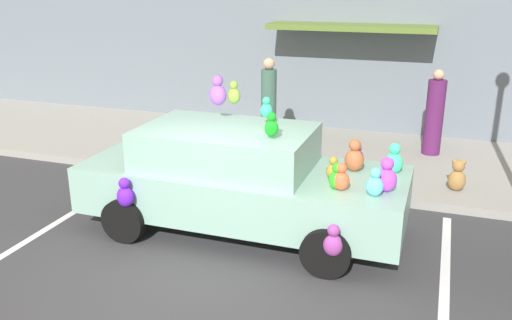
{
  "coord_description": "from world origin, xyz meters",
  "views": [
    {
      "loc": [
        2.63,
        -5.47,
        3.55
      ],
      "look_at": [
        0.02,
        1.97,
        0.9
      ],
      "focal_mm": 38.0,
      "sensor_mm": 36.0,
      "label": 1
    }
  ],
  "objects_px": {
    "pedestrian_near_shopfront": "(269,106)",
    "teddy_bear_on_sidewalk": "(457,176)",
    "plush_covered_car": "(239,178)",
    "pedestrian_walking_past": "(434,116)"
  },
  "relations": [
    {
      "from": "plush_covered_car",
      "to": "pedestrian_walking_past",
      "type": "bearing_deg",
      "value": 59.4
    },
    {
      "from": "plush_covered_car",
      "to": "teddy_bear_on_sidewalk",
      "type": "relative_size",
      "value": 8.39
    },
    {
      "from": "plush_covered_car",
      "to": "teddy_bear_on_sidewalk",
      "type": "height_order",
      "value": "plush_covered_car"
    },
    {
      "from": "plush_covered_car",
      "to": "pedestrian_near_shopfront",
      "type": "bearing_deg",
      "value": 101.36
    },
    {
      "from": "teddy_bear_on_sidewalk",
      "to": "pedestrian_near_shopfront",
      "type": "height_order",
      "value": "pedestrian_near_shopfront"
    },
    {
      "from": "plush_covered_car",
      "to": "pedestrian_near_shopfront",
      "type": "height_order",
      "value": "plush_covered_car"
    },
    {
      "from": "teddy_bear_on_sidewalk",
      "to": "pedestrian_near_shopfront",
      "type": "bearing_deg",
      "value": 161.35
    },
    {
      "from": "pedestrian_near_shopfront",
      "to": "teddy_bear_on_sidewalk",
      "type": "bearing_deg",
      "value": -18.65
    },
    {
      "from": "plush_covered_car",
      "to": "teddy_bear_on_sidewalk",
      "type": "xyz_separation_m",
      "value": [
        3.02,
        2.3,
        -0.4
      ]
    },
    {
      "from": "teddy_bear_on_sidewalk",
      "to": "plush_covered_car",
      "type": "bearing_deg",
      "value": -142.78
    }
  ]
}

